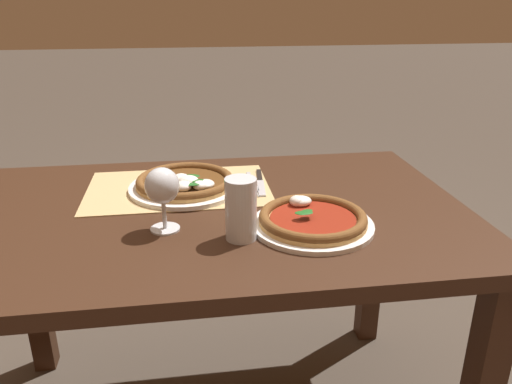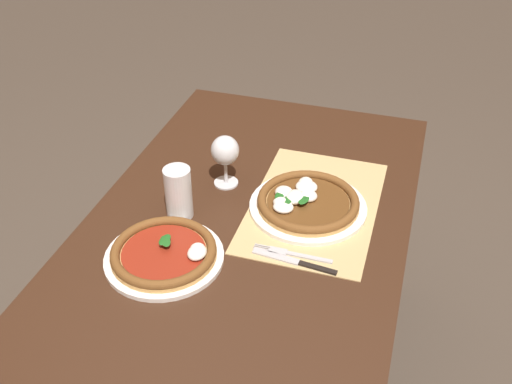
% 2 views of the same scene
% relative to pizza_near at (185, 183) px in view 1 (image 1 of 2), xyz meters
% --- Properties ---
extents(dining_table, '(1.33, 0.84, 0.74)m').
position_rel_pizza_near_xyz_m(dining_table, '(-0.07, 0.14, -0.13)').
color(dining_table, '#382114').
rests_on(dining_table, ground).
extents(paper_placemat, '(0.52, 0.34, 0.00)m').
position_rel_pizza_near_xyz_m(paper_placemat, '(0.02, -0.02, -0.02)').
color(paper_placemat, tan).
rests_on(paper_placemat, dining_table).
extents(pizza_near, '(0.32, 0.32, 0.05)m').
position_rel_pizza_near_xyz_m(pizza_near, '(0.00, 0.00, 0.00)').
color(pizza_near, white).
rests_on(pizza_near, paper_placemat).
extents(pizza_far, '(0.29, 0.29, 0.05)m').
position_rel_pizza_near_xyz_m(pizza_far, '(-0.30, 0.28, -0.00)').
color(pizza_far, white).
rests_on(pizza_far, dining_table).
extents(wine_glass, '(0.08, 0.08, 0.16)m').
position_rel_pizza_near_xyz_m(wine_glass, '(0.05, 0.25, 0.08)').
color(wine_glass, silver).
rests_on(wine_glass, dining_table).
extents(pint_glass, '(0.07, 0.07, 0.15)m').
position_rel_pizza_near_xyz_m(pint_glass, '(-0.12, 0.32, 0.05)').
color(pint_glass, silver).
rests_on(pint_glass, dining_table).
extents(fork, '(0.02, 0.20, 0.00)m').
position_rel_pizza_near_xyz_m(fork, '(-0.19, -0.01, -0.02)').
color(fork, '#B7B7BC').
rests_on(fork, paper_placemat).
extents(knife, '(0.04, 0.22, 0.01)m').
position_rel_pizza_near_xyz_m(knife, '(-0.22, -0.02, -0.02)').
color(knife, black).
rests_on(knife, paper_placemat).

